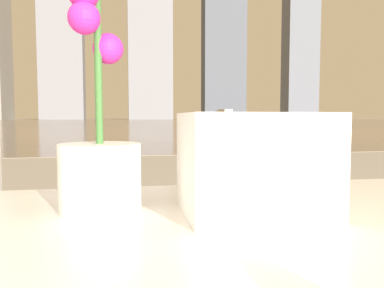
# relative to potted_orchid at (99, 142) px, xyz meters

# --- Properties ---
(potted_orchid) EXTENTS (0.13, 0.13, 0.41)m
(potted_orchid) POSITION_rel_potted_orchid_xyz_m (0.00, 0.00, 0.00)
(potted_orchid) COLOR silver
(potted_orchid) RESTS_ON bathtub
(towel_stack) EXTENTS (0.22, 0.18, 0.16)m
(towel_stack) POSITION_rel_potted_orchid_xyz_m (0.24, -0.05, -0.03)
(towel_stack) COLOR white
(towel_stack) RESTS_ON bathtub
(harbor_water) EXTENTS (180.00, 110.00, 0.01)m
(harbor_water) POSITION_rel_potted_orchid_xyz_m (0.52, 61.16, -0.66)
(harbor_water) COLOR gray
(harbor_water) RESTS_ON ground_plane
(harbor_boat_1) EXTENTS (2.62, 4.45, 1.58)m
(harbor_boat_1) POSITION_rel_potted_orchid_xyz_m (11.08, 40.60, -0.10)
(harbor_boat_1) COLOR #2D2D33
(harbor_boat_1) RESTS_ON harbor_water
(skyline_tower_1) EXTENTS (12.63, 7.23, 62.24)m
(skyline_tower_1) POSITION_rel_potted_orchid_xyz_m (-18.62, 117.16, 30.46)
(skyline_tower_1) COLOR slate
(skyline_tower_1) RESTS_ON ground_plane
(skyline_tower_2) EXTENTS (13.23, 11.25, 42.74)m
(skyline_tower_2) POSITION_rel_potted_orchid_xyz_m (7.39, 117.16, 20.71)
(skyline_tower_2) COLOR slate
(skyline_tower_2) RESTS_ON ground_plane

